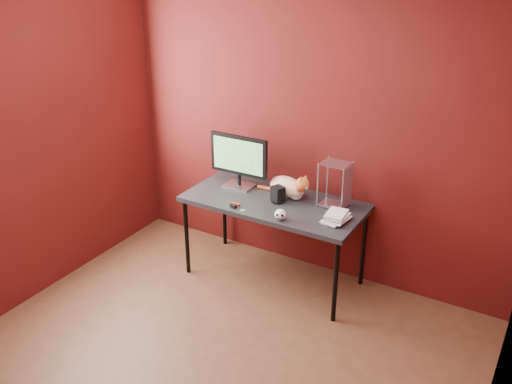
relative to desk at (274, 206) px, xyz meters
The scene contains 11 objects.
room 1.57m from the desk, 83.75° to the right, with size 3.52×3.52×2.61m.
desk is the anchor object (origin of this frame).
monitor 0.52m from the desk, 166.13° to the left, with size 0.54×0.18×0.47m.
cat 0.20m from the desk, 70.12° to the left, with size 0.52×0.29×0.24m.
skull_mug 0.36m from the desk, 53.77° to the right, with size 0.09×0.10×0.09m.
speaker 0.12m from the desk, ahead, with size 0.12×0.12×0.14m.
book_stack 0.69m from the desk, ahead, with size 0.19×0.23×0.80m.
wire_rack 0.54m from the desk, 19.64° to the left, with size 0.23×0.19×0.38m.
pocket_knife 0.34m from the desk, 135.66° to the right, with size 0.09×0.02×0.02m, color #A31F0C.
black_gadget 0.36m from the desk, 128.61° to the right, with size 0.05×0.03×0.03m, color black.
washer 0.32m from the desk, 113.77° to the right, with size 0.04×0.04×0.00m, color #AFAFB4.
Camera 1 is at (1.87, -2.39, 2.77)m, focal length 40.00 mm.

